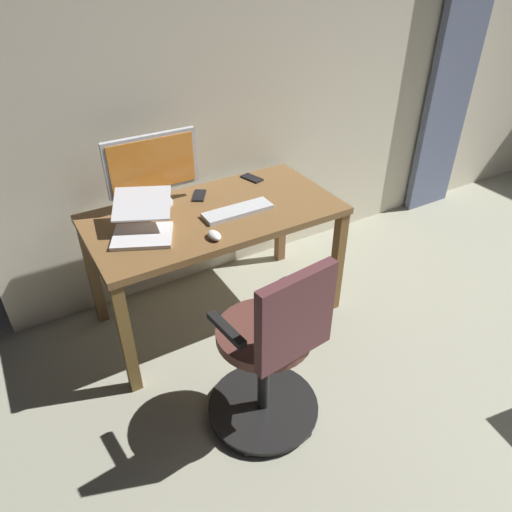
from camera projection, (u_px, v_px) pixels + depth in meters
The scene contains 10 objects.
back_room_partition at pixel (414, 56), 3.54m from camera, with size 6.24×0.10×2.56m, color beige.
curtain_right_panel at pixel (453, 78), 3.71m from camera, with size 0.46×0.06×2.19m, color slate.
desk at pixel (215, 226), 2.72m from camera, with size 1.42×0.73×0.74m.
office_chair at pixel (272, 353), 2.14m from camera, with size 0.56×0.56×0.98m.
computer_monitor at pixel (152, 166), 2.61m from camera, with size 0.52×0.18×0.41m.
computer_keyboard at pixel (238, 211), 2.65m from camera, with size 0.40×0.12×0.02m, color #B7BCC1.
laptop at pixel (142, 224), 2.44m from camera, with size 0.42×0.45×0.18m.
computer_mouse at pixel (214, 235), 2.42m from camera, with size 0.06×0.10×0.04m, color white.
cell_phone_by_monitor at pixel (199, 195), 2.82m from camera, with size 0.07×0.14×0.01m, color black.
cell_phone_face_up at pixel (252, 178), 3.02m from camera, with size 0.07×0.14×0.01m, color black.
Camera 1 is at (2.92, -0.42, 2.03)m, focal length 33.30 mm.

